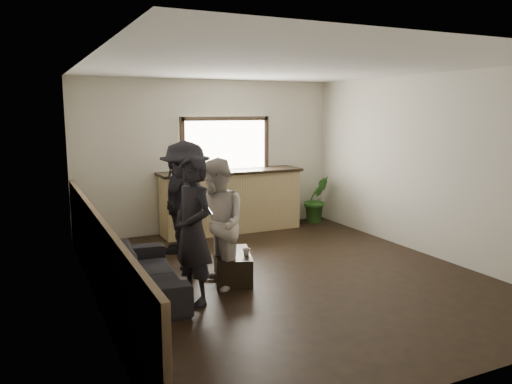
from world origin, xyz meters
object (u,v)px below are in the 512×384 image
bar_counter (231,197)px  cup_b (246,252)px  person_c (186,207)px  person_a (193,231)px  coffee_table (233,266)px  person_b (217,224)px  person_d (177,203)px  sofa (146,272)px  cup_a (223,245)px  potted_plant (317,199)px

bar_counter → cup_b: 2.87m
person_c → person_a: bearing=-1.9°
cup_b → bar_counter: bearing=71.4°
coffee_table → person_b: (-0.29, -0.21, 0.65)m
bar_counter → person_b: bearing=-115.8°
person_b → person_d: size_ratio=1.06×
bar_counter → cup_b: bar_counter is taller
sofa → person_a: bearing=-132.9°
coffee_table → cup_a: 0.35m
coffee_table → person_a: 1.13m
person_a → coffee_table: bearing=111.3°
person_a → bar_counter: bearing=134.8°
potted_plant → person_c: bearing=-150.3°
person_a → person_c: (0.28, 1.13, 0.05)m
coffee_table → cup_b: size_ratio=8.46×
cup_a → person_a: size_ratio=0.06×
cup_b → person_a: person_a is taller
cup_b → person_b: 0.58m
potted_plant → person_b: (-3.17, -2.69, 0.36)m
potted_plant → person_c: 3.85m
bar_counter → person_d: bearing=-144.7°
person_c → coffee_table: bearing=48.7°
cup_a → person_d: size_ratio=0.07×
cup_a → person_c: bearing=141.2°
potted_plant → person_d: bearing=-164.5°
bar_counter → person_d: (-1.30, -0.92, 0.15)m
cup_b → person_d: (-0.39, 1.79, 0.37)m
bar_counter → person_c: bearing=-127.2°
cup_a → person_c: person_c is taller
person_b → bar_counter: bearing=153.4°
bar_counter → coffee_table: 2.77m
cup_b → person_b: person_b is taller
person_a → person_c: 1.16m
cup_a → person_a: person_a is taller
coffee_table → cup_b: bearing=-55.6°
bar_counter → person_b: size_ratio=1.62×
cup_b → person_d: size_ratio=0.06×
person_a → person_d: 2.19m
cup_b → person_c: person_c is taller
person_b → cup_a: bearing=149.8°
sofa → person_b: (0.88, -0.17, 0.55)m
person_b → person_a: bearing=-53.2°
coffee_table → person_d: (-0.27, 1.61, 0.60)m
bar_counter → person_b: (-1.32, -2.74, 0.19)m
cup_b → person_d: person_d is taller
person_c → person_d: 1.04m
coffee_table → cup_a: bearing=96.3°
bar_counter → potted_plant: bearing=-1.4°
cup_a → person_b: (-0.26, -0.46, 0.42)m
bar_counter → sofa: bearing=-130.6°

